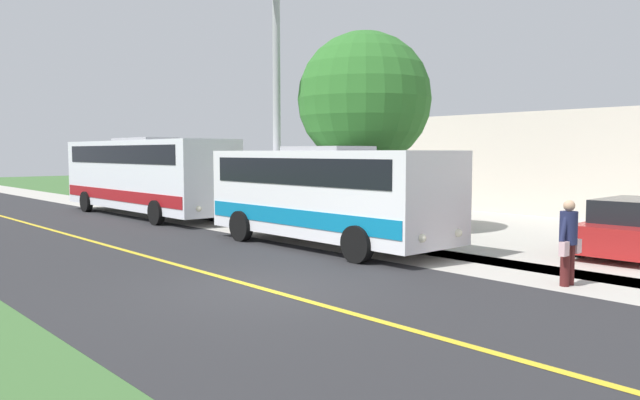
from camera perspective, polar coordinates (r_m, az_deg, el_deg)
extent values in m
plane|color=#3D6633|center=(11.92, -5.49, -8.24)|extent=(120.00, 120.00, 0.00)
cube|color=#28282B|center=(11.92, -5.49, -8.22)|extent=(8.00, 100.00, 0.01)
cube|color=#B2ADA3|center=(15.52, 10.21, -5.30)|extent=(2.40, 100.00, 0.01)
cube|color=gold|center=(11.92, -5.49, -8.20)|extent=(0.16, 100.00, 0.00)
cube|color=white|center=(16.93, 0.68, 0.71)|extent=(2.49, 7.72, 2.31)
cube|color=#0C72A5|center=(16.98, 0.68, -1.33)|extent=(2.53, 7.57, 0.44)
cube|color=black|center=(16.90, 0.68, 2.77)|extent=(2.53, 6.95, 0.70)
cube|color=gray|center=(16.89, 0.68, 4.83)|extent=(1.49, 2.32, 0.12)
cylinder|color=black|center=(16.32, 9.63, -3.22)|extent=(0.25, 0.90, 0.90)
cylinder|color=black|center=(14.47, 3.48, -4.15)|extent=(0.25, 0.90, 0.90)
cylinder|color=black|center=(19.63, -1.39, -1.86)|extent=(0.25, 0.90, 0.90)
cylinder|color=black|center=(18.12, -7.38, -2.43)|extent=(0.25, 0.90, 0.90)
sphere|color=#F2EACC|center=(14.96, 12.78, -3.00)|extent=(0.20, 0.20, 0.20)
sphere|color=#F2EACC|center=(13.87, 9.50, -3.54)|extent=(0.20, 0.20, 0.20)
cube|color=white|center=(26.07, -16.01, 2.33)|extent=(2.40, 10.57, 2.73)
cube|color=maroon|center=(26.11, -15.97, 0.54)|extent=(2.44, 10.36, 0.44)
cube|color=black|center=(26.05, -16.05, 4.12)|extent=(2.44, 9.52, 0.70)
cube|color=gray|center=(26.06, -16.08, 5.46)|extent=(1.44, 3.17, 0.12)
cylinder|color=black|center=(23.86, -9.89, -0.79)|extent=(0.25, 0.90, 0.90)
cylinder|color=black|center=(22.69, -15.04, -1.15)|extent=(0.25, 0.90, 0.90)
cylinder|color=black|center=(29.61, -16.65, 0.10)|extent=(0.25, 0.90, 0.90)
cylinder|color=black|center=(28.67, -20.99, -0.14)|extent=(0.25, 0.90, 0.90)
sphere|color=#F2EACC|center=(21.85, -8.28, -0.60)|extent=(0.20, 0.20, 0.20)
sphere|color=#F2EACC|center=(21.15, -11.26, -0.80)|extent=(0.20, 0.20, 0.20)
cylinder|color=#4C1919|center=(13.09, 22.29, -5.58)|extent=(0.18, 0.18, 0.82)
cylinder|color=#4C1919|center=(12.91, 21.90, -5.70)|extent=(0.18, 0.18, 0.82)
cylinder|color=#1E2347|center=(12.90, 22.19, -2.42)|extent=(0.34, 0.34, 0.65)
sphere|color=tan|center=(12.85, 22.25, -0.49)|extent=(0.22, 0.22, 0.22)
cylinder|color=#1E2347|center=(13.06, 22.54, -2.21)|extent=(0.28, 0.10, 0.59)
cube|color=beige|center=(13.16, 22.83, -3.99)|extent=(0.20, 0.12, 0.28)
cylinder|color=#1E2347|center=(12.73, 21.84, -2.35)|extent=(0.28, 0.10, 0.59)
cube|color=beige|center=(12.69, 21.83, -4.26)|extent=(0.20, 0.12, 0.28)
cylinder|color=#9E9EA3|center=(19.41, -4.07, 8.48)|extent=(0.24, 0.24, 7.95)
cube|color=#A51E1E|center=(17.55, 27.56, -2.87)|extent=(4.47, 1.98, 0.70)
cube|color=black|center=(17.29, 27.43, -0.85)|extent=(2.48, 1.63, 0.57)
cylinder|color=black|center=(19.14, 26.25, -2.88)|extent=(0.65, 0.25, 0.64)
cylinder|color=black|center=(16.61, 23.11, -3.84)|extent=(0.65, 0.25, 0.64)
cylinder|color=#4C3826|center=(19.89, 4.11, 0.83)|extent=(0.36, 0.36, 2.71)
sphere|color=#2D6B28|center=(19.92, 4.16, 9.37)|extent=(4.31, 4.31, 4.31)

